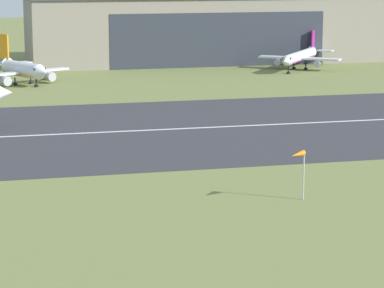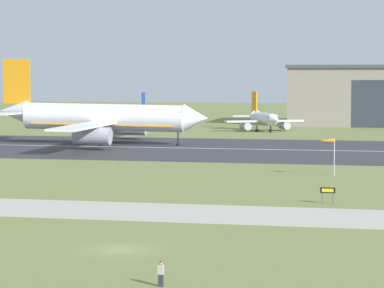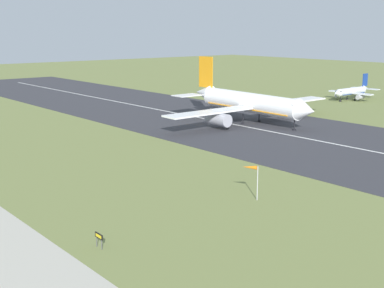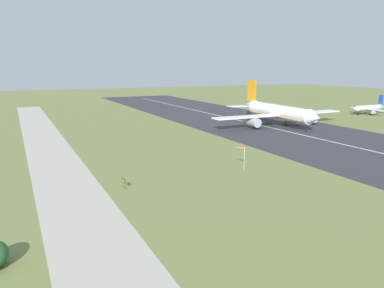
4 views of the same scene
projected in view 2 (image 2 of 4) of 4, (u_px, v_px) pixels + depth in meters
ground_plane at (225, 180)px, 119.99m from camera, size 643.08×643.08×0.00m
runway_strip at (270, 150)px, 167.67m from camera, size 403.08×52.13×0.06m
runway_centreline at (270, 149)px, 167.67m from camera, size 362.77×0.70×0.01m
taxiway_road at (176, 212)px, 91.56m from camera, size 302.31×11.81×0.05m
airplane_landing at (103, 118)px, 179.57m from camera, size 43.29×57.26×16.98m
airplane_parked_centre at (264, 119)px, 222.68m from camera, size 18.96×18.86×9.58m
airplane_parked_east at (136, 115)px, 242.04m from camera, size 16.94×20.61×8.95m
windsock_pole at (328, 143)px, 123.38m from camera, size 2.09×1.69×5.24m
runway_sign at (328, 192)px, 97.63m from camera, size 1.63×0.14×1.79m
spectator_left at (161, 273)px, 59.68m from camera, size 0.40×0.24×1.69m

